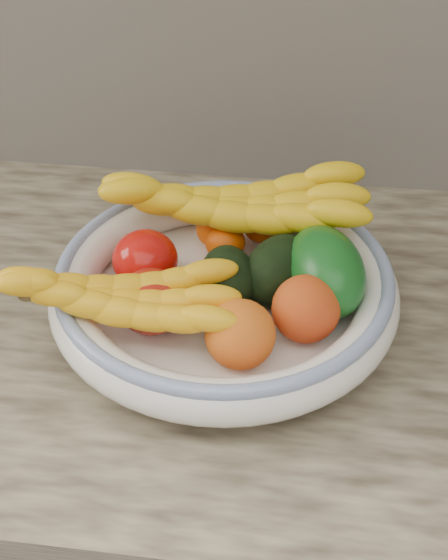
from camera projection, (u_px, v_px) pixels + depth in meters
kitchen_counter at (226, 521)px, 1.19m from camera, size 2.44×0.66×1.40m
fruit_bowl at (224, 288)px, 0.87m from camera, size 0.39×0.39×0.08m
clementine_back_left at (218, 229)px, 0.95m from camera, size 0.06×0.06×0.05m
clementine_back_right at (262, 225)px, 0.96m from camera, size 0.06×0.06×0.04m
clementine_back_mid at (225, 242)px, 0.93m from camera, size 0.05×0.05×0.04m
tomato_left at (145, 260)px, 0.89m from camera, size 0.08×0.08×0.07m
tomato_near_left at (151, 301)px, 0.83m from camera, size 0.08×0.08×0.07m
avocado_center at (228, 278)px, 0.86m from camera, size 0.08×0.10×0.06m
avocado_right at (279, 270)px, 0.87m from camera, size 0.11×0.13×0.07m
green_mango at (325, 272)px, 0.85m from camera, size 0.14×0.16×0.11m
peach_front at (240, 334)px, 0.79m from camera, size 0.09×0.09×0.07m
peach_right at (306, 309)px, 0.81m from camera, size 0.09×0.09×0.07m
banana_bunch_back at (233, 211)px, 0.92m from camera, size 0.34×0.15×0.09m
banana_bunch_front at (120, 303)px, 0.80m from camera, size 0.27×0.14×0.07m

